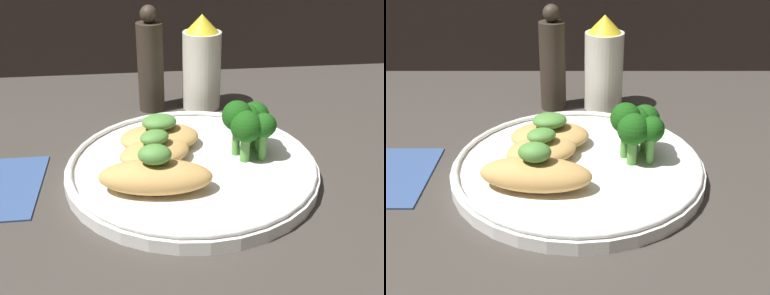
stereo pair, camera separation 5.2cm
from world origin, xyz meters
TOP-DOWN VIEW (x-y plane):
  - ground_plane at (0.00, 0.00)cm, footprint 180.00×180.00cm
  - plate at (0.00, 0.00)cm, footprint 27.81×27.81cm
  - grilled_meat_front at (-4.24, -5.05)cm, footprint 11.85×6.07cm
  - grilled_meat_middle at (-4.02, 0.89)cm, footprint 9.54×8.19cm
  - grilled_meat_back at (-3.30, 4.43)cm, footprint 9.67×7.07cm
  - broccoli_bunch at (6.67, 1.58)cm, footprint 6.14×6.14cm
  - sauce_bottle at (3.68, 19.37)cm, footprint 5.48×5.48cm
  - pepper_grinder at (-3.60, 19.37)cm, footprint 3.68×3.68cm

SIDE VIEW (x-z plane):
  - ground_plane at x=0.00cm, z-range -1.00..0.00cm
  - plate at x=0.00cm, z-range -0.01..1.99cm
  - grilled_meat_middle at x=-4.02cm, z-range 0.87..4.65cm
  - grilled_meat_back at x=-3.30cm, z-range 0.85..4.89cm
  - grilled_meat_front at x=-4.24cm, z-range 0.66..5.76cm
  - broccoli_bunch at x=6.67cm, z-range 2.11..8.64cm
  - sauce_bottle at x=3.68cm, z-range -0.29..13.26cm
  - pepper_grinder at x=-3.60cm, z-range -0.64..14.31cm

